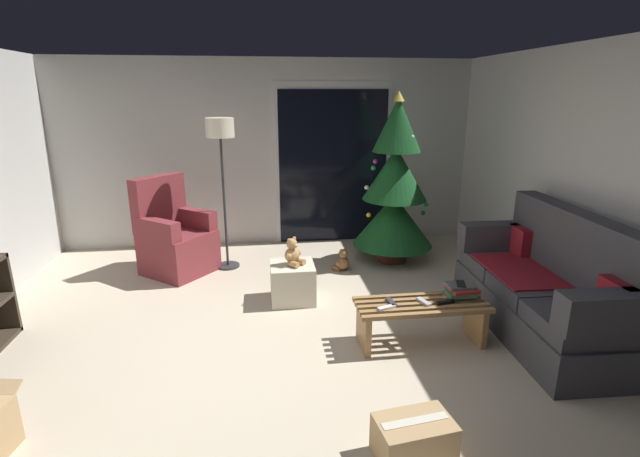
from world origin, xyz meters
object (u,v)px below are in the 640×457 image
couch (546,289)px  remote_silver (424,302)px  cell_phone (461,284)px  book_stack (461,291)px  floor_lamp (221,143)px  christmas_tree (395,190)px  teddy_bear_chestnut_by_tree (342,261)px  remote_black (445,302)px  cardboard_box_taped_mid_floor (414,439)px  ottoman (293,282)px  coffee_table (421,316)px  remote_graphite (391,302)px  remote_white (387,308)px  armchair (175,239)px  teddy_bear_honey (293,253)px

couch → remote_silver: 1.14m
cell_phone → couch: bearing=18.3°
book_stack → floor_lamp: (-2.08, 1.99, 1.07)m
christmas_tree → teddy_bear_chestnut_by_tree: bearing=-158.7°
remote_black → cardboard_box_taped_mid_floor: size_ratio=0.33×
cardboard_box_taped_mid_floor → ottoman: bearing=103.4°
coffee_table → floor_lamp: 2.96m
book_stack → cell_phone: (-0.00, 0.00, 0.06)m
remote_graphite → christmas_tree: (0.58, 1.97, 0.53)m
remote_white → armchair: size_ratio=0.14×
armchair → teddy_bear_chestnut_by_tree: size_ratio=3.96×
armchair → teddy_bear_honey: bearing=-37.0°
remote_graphite → floor_lamp: 2.74m
couch → remote_silver: couch is taller
armchair → teddy_bear_chestnut_by_tree: armchair is taller
book_stack → armchair: size_ratio=0.23×
remote_white → book_stack: book_stack is taller
coffee_table → christmas_tree: bearing=80.7°
couch → teddy_bear_chestnut_by_tree: couch is taller
remote_black → cell_phone: bearing=110.7°
teddy_bear_honey → couch: bearing=-23.3°
teddy_bear_chestnut_by_tree → couch: bearing=-47.8°
cardboard_box_taped_mid_floor → book_stack: bearing=57.3°
remote_black → cell_phone: cell_phone is taller
teddy_bear_chestnut_by_tree → floor_lamp: bearing=166.8°
couch → cell_phone: couch is taller
teddy_bear_honey → cardboard_box_taped_mid_floor: (0.53, -2.23, -0.38)m
teddy_bear_honey → floor_lamp: bearing=124.4°
couch → christmas_tree: (-0.83, 1.93, 0.52)m
cell_phone → ottoman: size_ratio=0.33×
couch → coffee_table: couch is taller
armchair → ottoman: armchair is taller
remote_silver → armchair: 3.06m
teddy_bear_chestnut_by_tree → cardboard_box_taped_mid_floor: bearing=-92.3°
couch → remote_silver: (-1.14, -0.07, -0.01)m
book_stack → armchair: bearing=144.3°
couch → remote_graphite: bearing=-178.2°
book_stack → remote_white: bearing=-169.0°
remote_white → cell_phone: (0.68, 0.13, 0.11)m
teddy_bear_honey → remote_silver: bearing=-44.5°
coffee_table → remote_white: bearing=-167.1°
remote_silver → remote_black: same height
ottoman → cardboard_box_taped_mid_floor: ottoman is taller
coffee_table → remote_graphite: remote_graphite is taller
coffee_table → christmas_tree: 2.13m
remote_graphite → ottoman: size_ratio=0.35×
teddy_bear_chestnut_by_tree → remote_graphite: bearing=-86.8°
remote_black → armchair: armchair is taller
remote_silver → teddy_bear_chestnut_by_tree: remote_silver is taller
remote_white → teddy_bear_honey: bearing=14.5°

